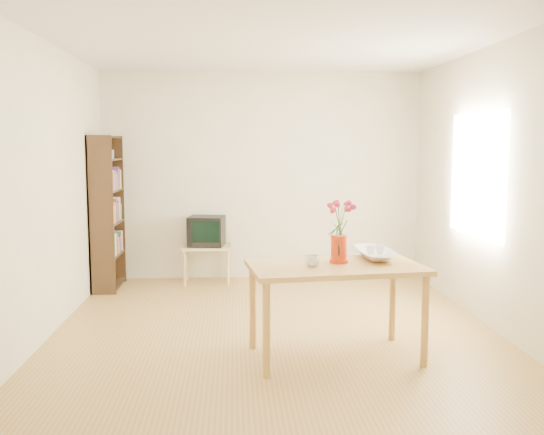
{
  "coord_description": "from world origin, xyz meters",
  "views": [
    {
      "loc": [
        -0.36,
        -5.42,
        1.67
      ],
      "look_at": [
        0.0,
        0.3,
        1.0
      ],
      "focal_mm": 40.0,
      "sensor_mm": 36.0,
      "label": 1
    }
  ],
  "objects": [
    {
      "name": "teacup_a",
      "position": [
        0.77,
        -0.52,
        0.91
      ],
      "size": [
        0.09,
        0.09,
        0.06
      ],
      "primitive_type": "imported",
      "rotation": [
        0.0,
        0.0,
        0.83
      ],
      "color": "white",
      "rests_on": "bowl"
    },
    {
      "name": "television",
      "position": [
        -0.7,
        1.98,
        0.65
      ],
      "size": [
        0.47,
        0.44,
        0.36
      ],
      "rotation": [
        0.0,
        0.0,
        -0.14
      ],
      "color": "black",
      "rests_on": "tv_stand"
    },
    {
      "name": "teacup_b",
      "position": [
        0.85,
        -0.5,
        0.91
      ],
      "size": [
        0.08,
        0.08,
        0.07
      ],
      "primitive_type": "imported",
      "rotation": [
        0.0,
        0.0,
        1.71
      ],
      "color": "white",
      "rests_on": "bowl"
    },
    {
      "name": "bookshelf",
      "position": [
        -1.85,
        1.75,
        0.84
      ],
      "size": [
        0.28,
        0.7,
        1.8
      ],
      "color": "black",
      "rests_on": "ground"
    },
    {
      "name": "room",
      "position": [
        0.03,
        0.0,
        1.3
      ],
      "size": [
        4.5,
        4.5,
        4.5
      ],
      "color": "olive",
      "rests_on": "ground"
    },
    {
      "name": "bowl",
      "position": [
        0.81,
        -0.52,
        0.95
      ],
      "size": [
        0.45,
        0.45,
        0.41
      ],
      "primitive_type": "imported",
      "rotation": [
        0.0,
        0.0,
        0.03
      ],
      "color": "white",
      "rests_on": "table"
    },
    {
      "name": "pitcher",
      "position": [
        0.47,
        -0.7,
        0.85
      ],
      "size": [
        0.15,
        0.22,
        0.23
      ],
      "rotation": [
        0.0,
        0.0,
        -0.16
      ],
      "color": "red",
      "rests_on": "table"
    },
    {
      "name": "tv_stand",
      "position": [
        -0.7,
        1.97,
        0.39
      ],
      "size": [
        0.6,
        0.45,
        0.46
      ],
      "color": "tan",
      "rests_on": "ground"
    },
    {
      "name": "flowers",
      "position": [
        0.47,
        -0.71,
        1.14
      ],
      "size": [
        0.26,
        0.26,
        0.36
      ],
      "primitive_type": null,
      "color": "#CC304F",
      "rests_on": "pitcher"
    },
    {
      "name": "table",
      "position": [
        0.43,
        -0.79,
        0.66
      ],
      "size": [
        1.43,
        0.93,
        0.75
      ],
      "rotation": [
        0.0,
        0.0,
        0.12
      ],
      "color": "#AF803C",
      "rests_on": "ground"
    },
    {
      "name": "mug",
      "position": [
        0.24,
        -0.84,
        0.79
      ],
      "size": [
        0.15,
        0.15,
        0.09
      ],
      "primitive_type": "imported",
      "rotation": [
        0.0,
        0.0,
        3.7
      ],
      "color": "white",
      "rests_on": "table"
    }
  ]
}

